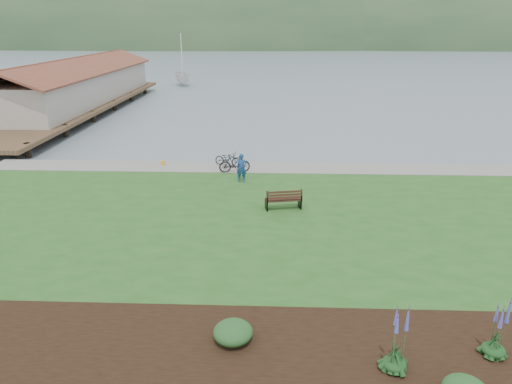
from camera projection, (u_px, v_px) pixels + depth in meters
ground at (266, 220)px, 21.37m from camera, size 600.00×600.00×0.00m
lawn at (265, 234)px, 19.43m from camera, size 34.00×20.00×0.40m
shoreline_path at (268, 168)px, 27.69m from camera, size 34.00×2.20×0.03m
garden_bed at (374, 358)px, 11.93m from camera, size 24.00×4.40×0.04m
far_hillside at (324, 46)px, 179.91m from camera, size 580.00×80.00×38.00m
pier_pavilion at (77, 85)px, 46.96m from camera, size 8.00×36.00×5.40m
park_bench at (284, 199)px, 21.35m from camera, size 1.76×0.97×1.04m
person at (242, 166)px, 24.93m from camera, size 0.71×0.52×1.87m
bicycle_a at (228, 159)px, 27.91m from camera, size 1.20×1.83×0.91m
bicycle_b at (235, 163)px, 26.68m from camera, size 0.86×1.89×1.10m
sailboat at (183, 85)px, 67.37m from camera, size 11.41×11.50×23.23m
pannier at (163, 163)px, 28.16m from camera, size 0.18×0.28×0.30m
echium_0 at (397, 344)px, 11.29m from camera, size 0.62×0.62×2.01m
echium_1 at (497, 333)px, 11.80m from camera, size 0.62×0.62×1.83m
shrub_0 at (233, 332)px, 12.48m from camera, size 1.09×1.09×0.55m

